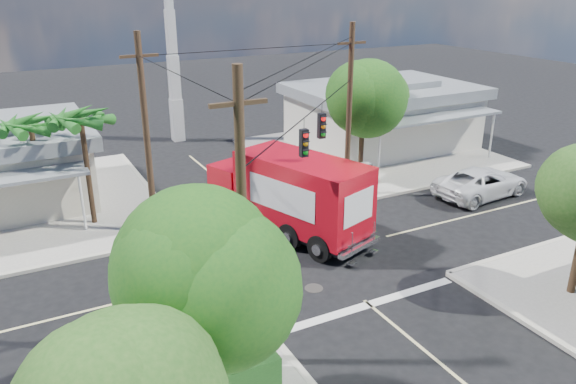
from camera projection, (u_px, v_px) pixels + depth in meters
ground at (310, 255)px, 23.73m from camera, size 120.00×120.00×0.00m
sidewalk_ne at (371, 152)px, 37.41m from camera, size 14.12×14.12×0.14m
sidewalk_nw at (13, 212)px, 27.99m from camera, size 14.12×14.12×0.14m
road_markings at (328, 270)px, 22.51m from camera, size 32.00×32.00×0.01m
building_ne at (383, 114)px, 38.21m from camera, size 11.80×10.20×4.50m
radio_tower at (173, 61)px, 38.46m from camera, size 0.80×0.80×17.00m
tree_sw_front at (211, 288)px, 12.91m from camera, size 3.88×3.78×6.03m
tree_ne_front at (364, 99)px, 30.73m from camera, size 4.21×4.14×6.66m
tree_ne_back at (378, 98)px, 33.88m from camera, size 3.77×3.66×5.82m
palm_nw_front at (81, 121)px, 24.87m from camera, size 3.01×3.08×5.59m
palm_nw_back at (31, 127)px, 25.38m from camera, size 3.01×3.08×5.19m
utility_poles at (258, 145)px, 22.69m from camera, size 12.00×10.68×9.00m
picket_fence at (166, 378)px, 15.47m from camera, size 5.94×0.06×1.00m
vending_boxes at (356, 174)px, 31.42m from camera, size 1.90×0.50×1.10m
delivery_truck at (289, 194)px, 25.28m from camera, size 5.12×8.88×3.70m
parked_car at (481, 182)px, 29.93m from camera, size 5.78×3.06×1.55m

